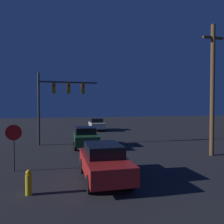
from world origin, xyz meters
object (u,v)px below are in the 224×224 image
at_px(car_far, 97,124).
at_px(utility_pole, 212,88).
at_px(stop_sign, 14,139).
at_px(fire_hydrant, 29,182).
at_px(traffic_signal_mast, 57,96).
at_px(car_near, 104,162).
at_px(car_mid, 85,137).

relative_size(car_far, utility_pole, 0.49).
distance_m(stop_sign, fire_hydrant, 3.61).
relative_size(traffic_signal_mast, utility_pole, 0.70).
bearing_deg(car_far, fire_hydrant, 75.49).
bearing_deg(car_near, traffic_signal_mast, -77.60).
relative_size(traffic_signal_mast, fire_hydrant, 6.43).
distance_m(utility_pole, fire_hydrant, 12.23).
bearing_deg(car_mid, fire_hydrant, 72.45).
bearing_deg(stop_sign, car_far, 66.41).
xyz_separation_m(car_far, fire_hydrant, (-6.29, -20.04, -0.36)).
distance_m(traffic_signal_mast, stop_sign, 7.98).
bearing_deg(stop_sign, car_mid, 51.86).
bearing_deg(utility_pole, traffic_signal_mast, 145.47).
bearing_deg(traffic_signal_mast, fire_hydrant, -95.99).
bearing_deg(car_far, car_near, 83.25).
distance_m(car_near, stop_sign, 4.78).
distance_m(car_mid, traffic_signal_mast, 4.33).
distance_m(stop_sign, utility_pole, 12.32).
bearing_deg(fire_hydrant, car_far, 72.57).
bearing_deg(utility_pole, fire_hydrant, -161.07).
bearing_deg(utility_pole, car_far, 105.95).
xyz_separation_m(traffic_signal_mast, utility_pole, (9.84, -6.77, 0.30)).
bearing_deg(stop_sign, fire_hydrant, -72.12).
distance_m(car_near, utility_pole, 9.17).
height_order(traffic_signal_mast, utility_pole, utility_pole).
xyz_separation_m(car_near, fire_hydrant, (-3.02, -0.86, -0.36)).
xyz_separation_m(traffic_signal_mast, stop_sign, (-2.15, -7.28, -2.48)).
relative_size(car_near, car_mid, 0.99).
height_order(traffic_signal_mast, fire_hydrant, traffic_signal_mast).
distance_m(car_far, traffic_signal_mast, 11.33).
height_order(car_far, fire_hydrant, car_far).
bearing_deg(stop_sign, car_near, -30.30).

